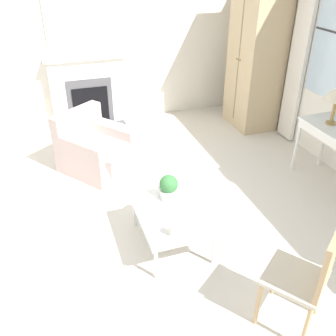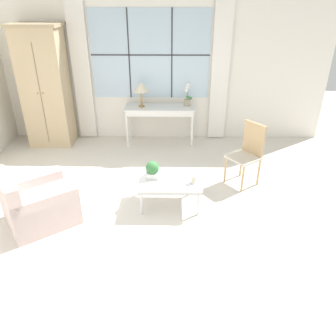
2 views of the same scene
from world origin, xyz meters
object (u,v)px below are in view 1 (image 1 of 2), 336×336
armchair_upholstered (96,151)px  potted_plant_small (169,187)px  armoire (256,56)px  side_chair_wooden (310,273)px  fireplace (88,85)px  pillar_candle (173,230)px  coffee_table (172,215)px

armchair_upholstered → potted_plant_small: 1.64m
armoire → potted_plant_small: 3.21m
side_chair_wooden → armchair_upholstered: bearing=-159.4°
potted_plant_small → side_chair_wooden: bearing=22.0°
fireplace → armchair_upholstered: size_ratio=1.80×
fireplace → armchair_upholstered: fireplace is taller
fireplace → armoire: 2.78m
armoire → potted_plant_small: bearing=-44.9°
armchair_upholstered → pillar_candle: 2.16m
side_chair_wooden → coffee_table: (-1.25, -0.66, -0.21)m
coffee_table → pillar_candle: (0.33, -0.11, 0.10)m
side_chair_wooden → coffee_table: side_chair_wooden is taller
armchair_upholstered → side_chair_wooden: (3.04, 1.14, 0.31)m
pillar_candle → armoire: bearing=139.8°
side_chair_wooden → potted_plant_small: (-1.51, -0.61, -0.04)m
side_chair_wooden → coffee_table: 1.43m
armoire → armchair_upholstered: 2.98m
armchair_upholstered → side_chair_wooden: 3.26m
fireplace → coffee_table: (3.33, 0.33, -0.33)m
side_chair_wooden → potted_plant_small: side_chair_wooden is taller
coffee_table → armchair_upholstered: bearing=-165.0°
side_chair_wooden → pillar_candle: bearing=-139.9°
armchair_upholstered → coffee_table: (1.79, 0.48, 0.10)m
fireplace → coffee_table: 3.36m
side_chair_wooden → pillar_candle: 1.20m
potted_plant_small → fireplace: bearing=-173.0°
armchair_upholstered → armoire: bearing=104.2°
armoire → pillar_candle: 3.76m
potted_plant_small → armoire: bearing=135.1°
armchair_upholstered → coffee_table: armchair_upholstered is taller
fireplace → coffee_table: size_ratio=2.33×
coffee_table → pillar_candle: bearing=-17.9°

